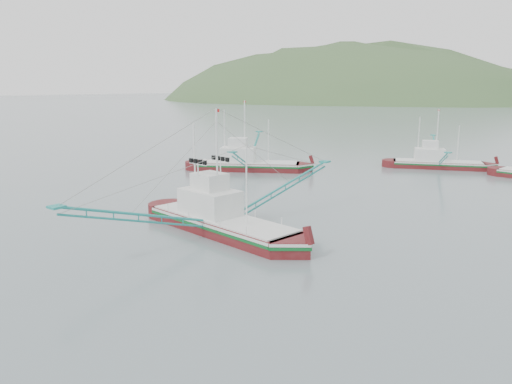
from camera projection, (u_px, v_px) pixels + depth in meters
The scene contains 5 objects.
ground at pixel (210, 243), 40.05m from camera, with size 1200.00×1200.00×0.00m, color slate.
main_boat at pixel (220, 211), 42.85m from camera, with size 15.98×28.03×11.41m.
bg_boat_far at pixel (438, 156), 75.92m from camera, with size 13.49×22.77×9.65m.
bg_boat_left at pixel (247, 155), 73.93m from camera, with size 18.24×25.22×11.09m.
headland_left at pixel (343, 100), 426.13m from camera, with size 448.00×308.00×210.00m, color #3A592E.
Camera 1 is at (26.35, -28.03, 12.43)m, focal length 35.00 mm.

